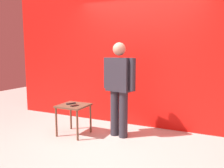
{
  "coord_description": "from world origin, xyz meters",
  "views": [
    {
      "loc": [
        1.45,
        -3.04,
        1.48
      ],
      "look_at": [
        -0.22,
        0.55,
        0.93
      ],
      "focal_mm": 37.01,
      "sensor_mm": 36.0,
      "label": 1
    }
  ],
  "objects": [
    {
      "name": "standing_person",
      "position": [
        -0.1,
        0.58,
        0.92
      ],
      "size": [
        0.65,
        0.3,
        1.64
      ],
      "color": "#2D2D38",
      "rests_on": "ground_plane"
    },
    {
      "name": "ground_plane",
      "position": [
        0.0,
        0.0,
        0.0
      ],
      "size": [
        12.0,
        12.0,
        0.0
      ],
      "primitive_type": "plane",
      "color": "#B7B2A8"
    },
    {
      "name": "tv_remote",
      "position": [
        -0.94,
        0.34,
        0.56
      ],
      "size": [
        0.13,
        0.17,
        0.02
      ],
      "primitive_type": "cube",
      "rotation": [
        0.0,
        0.0,
        -0.54
      ],
      "color": "black",
      "rests_on": "side_table"
    },
    {
      "name": "back_wall_red",
      "position": [
        0.0,
        1.35,
        1.69
      ],
      "size": [
        5.93,
        0.12,
        3.38
      ],
      "primitive_type": "cube",
      "color": "red",
      "rests_on": "ground_plane"
    },
    {
      "name": "cell_phone",
      "position": [
        -0.8,
        0.24,
        0.55
      ],
      "size": [
        0.11,
        0.16,
        0.01
      ],
      "primitive_type": "cube",
      "rotation": [
        0.0,
        0.0,
        -0.3
      ],
      "color": "black",
      "rests_on": "side_table"
    },
    {
      "name": "side_table",
      "position": [
        -0.87,
        0.31,
        0.46
      ],
      "size": [
        0.5,
        0.5,
        0.55
      ],
      "color": "brown",
      "rests_on": "ground_plane"
    }
  ]
}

